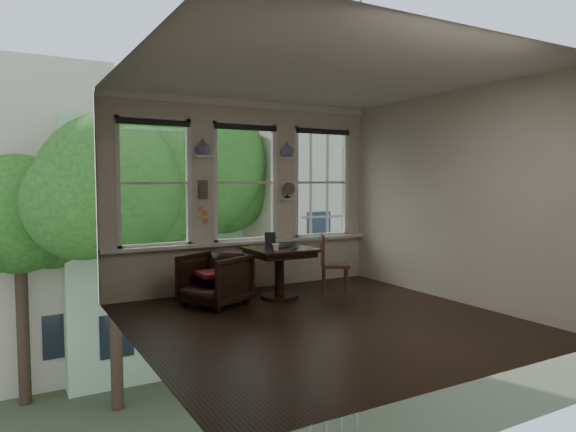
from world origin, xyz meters
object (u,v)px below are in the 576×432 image
armchair_left (215,280)px  side_chair_right (335,264)px  laptop (288,246)px  table (279,273)px  mug (276,247)px

armchair_left → side_chair_right: bearing=56.9°
armchair_left → laptop: 1.20m
table → side_chair_right: bearing=-11.3°
armchair_left → side_chair_right: size_ratio=0.87×
table → laptop: size_ratio=2.44×
side_chair_right → armchair_left: bearing=113.6°
side_chair_right → mug: size_ratio=8.48×
side_chair_right → laptop: (-0.73, 0.16, 0.30)m
laptop → mug: mug is taller
laptop → mug: 0.40m
mug → table: bearing=52.6°
side_chair_right → mug: side_chair_right is taller
table → laptop: (0.14, -0.02, 0.39)m
laptop → side_chair_right: bearing=-6.0°
armchair_left → mug: (0.80, -0.29, 0.43)m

